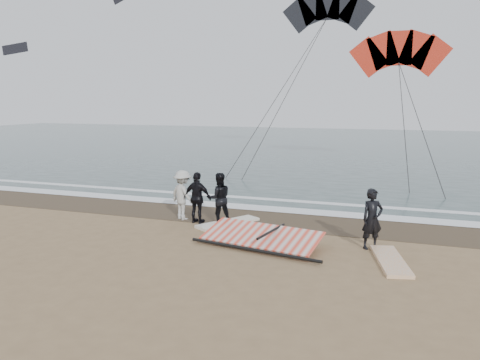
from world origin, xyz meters
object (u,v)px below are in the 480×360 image
object	(u,v)px
man_main	(372,219)
board_white	(390,261)
board_cream	(228,223)
sail_rig	(260,237)

from	to	relation	value
man_main	board_white	size ratio (longest dim) A/B	0.74
board_cream	man_main	bearing A→B (deg)	18.69
board_cream	sail_rig	size ratio (longest dim) A/B	0.59
man_main	board_cream	distance (m)	4.95
board_cream	sail_rig	world-z (taller)	sail_rig
man_main	sail_rig	world-z (taller)	man_main
man_main	board_cream	world-z (taller)	man_main
man_main	board_white	world-z (taller)	man_main
board_cream	board_white	bearing A→B (deg)	9.96
board_white	board_cream	xyz separation A→B (m)	(-5.30, 2.18, 0.00)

